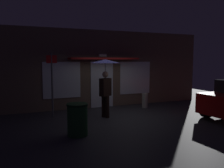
{
  "coord_description": "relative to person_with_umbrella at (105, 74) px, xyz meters",
  "views": [
    {
      "loc": [
        -3.66,
        -7.98,
        2.22
      ],
      "look_at": [
        -0.28,
        0.26,
        1.3
      ],
      "focal_mm": 36.84,
      "sensor_mm": 36.0,
      "label": 1
    }
  ],
  "objects": [
    {
      "name": "building_facade",
      "position": [
        0.55,
        2.08,
        0.09
      ],
      "size": [
        10.83,
        1.0,
        3.62
      ],
      "color": "brown",
      "rests_on": "ground"
    },
    {
      "name": "sidewalk_bollard",
      "position": [
        2.34,
        0.98,
        -1.37
      ],
      "size": [
        0.27,
        0.27,
        0.68
      ],
      "primitive_type": "cylinder",
      "color": "#9E998E",
      "rests_on": "ground"
    },
    {
      "name": "street_sign_post",
      "position": [
        -1.89,
        0.84,
        -0.29
      ],
      "size": [
        0.4,
        0.07,
        2.51
      ],
      "color": "#595B60",
      "rests_on": "ground"
    },
    {
      "name": "person_with_umbrella",
      "position": [
        0.0,
        0.0,
        0.0
      ],
      "size": [
        1.16,
        1.16,
        2.26
      ],
      "rotation": [
        0.0,
        0.0,
        -2.65
      ],
      "color": "black",
      "rests_on": "ground"
    },
    {
      "name": "trash_bin",
      "position": [
        -1.53,
        -1.72,
        -1.23
      ],
      "size": [
        0.63,
        0.63,
        0.96
      ],
      "color": "#1E4C23",
      "rests_on": "ground"
    },
    {
      "name": "ground_plane",
      "position": [
        0.55,
        -0.26,
        -1.71
      ],
      "size": [
        18.0,
        18.0,
        0.0
      ],
      "primitive_type": "plane",
      "color": "#2D2D33"
    }
  ]
}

